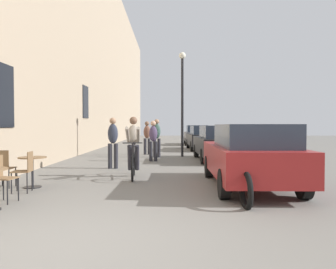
{
  "coord_description": "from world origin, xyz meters",
  "views": [
    {
      "loc": [
        1.18,
        -3.94,
        1.46
      ],
      "look_at": [
        1.14,
        16.36,
        0.91
      ],
      "focal_mm": 35.12,
      "sensor_mm": 36.0,
      "label": 1
    }
  ],
  "objects": [
    {
      "name": "parked_car_nearest",
      "position": [
        3.1,
        3.77,
        0.77
      ],
      "size": [
        1.82,
        4.2,
        1.49
      ],
      "color": "maroon",
      "rests_on": "ground_plane"
    },
    {
      "name": "parked_motorcycle",
      "position": [
        2.55,
        2.54,
        0.4
      ],
      "size": [
        0.62,
        2.15,
        0.92
      ],
      "color": "black",
      "rests_on": "ground_plane"
    },
    {
      "name": "parked_car_second",
      "position": [
        3.27,
        9.66,
        0.76
      ],
      "size": [
        1.78,
        4.12,
        1.46
      ],
      "color": "black",
      "rests_on": "ground_plane"
    },
    {
      "name": "parked_car_third",
      "position": [
        3.28,
        15.7,
        0.75
      ],
      "size": [
        1.81,
        4.12,
        1.45
      ],
      "color": "black",
      "rests_on": "ground_plane"
    },
    {
      "name": "cyclist_on_bicycle",
      "position": [
        0.2,
        5.28,
        0.81
      ],
      "size": [
        0.52,
        1.76,
        1.74
      ],
      "color": "black",
      "rests_on": "ground_plane"
    },
    {
      "name": "cafe_table_mid",
      "position": [
        -2.01,
        3.74,
        0.52
      ],
      "size": [
        0.64,
        0.64,
        0.72
      ],
      "color": "black",
      "rests_on": "ground_plane"
    },
    {
      "name": "pedestrian_furthest",
      "position": [
        0.12,
        12.57,
        0.94
      ],
      "size": [
        0.35,
        0.25,
        1.67
      ],
      "color": "#26262D",
      "rests_on": "ground_plane"
    },
    {
      "name": "ground_plane",
      "position": [
        0.0,
        0.0,
        0.0
      ],
      "size": [
        88.0,
        88.0,
        0.0
      ],
      "primitive_type": "plane",
      "color": "slate"
    },
    {
      "name": "parked_car_fourth",
      "position": [
        3.33,
        21.11,
        0.77
      ],
      "size": [
        1.81,
        4.19,
        1.48
      ],
      "color": "#595960",
      "rests_on": "ground_plane"
    },
    {
      "name": "pedestrian_near",
      "position": [
        -0.69,
        7.17,
        0.98
      ],
      "size": [
        0.36,
        0.27,
        1.73
      ],
      "color": "#26262D",
      "rests_on": "ground_plane"
    },
    {
      "name": "pedestrian_mid",
      "position": [
        0.58,
        9.45,
        0.93
      ],
      "size": [
        0.37,
        0.29,
        1.66
      ],
      "color": "#26262D",
      "rests_on": "ground_plane"
    },
    {
      "name": "street_lamp",
      "position": [
        1.85,
        11.51,
        3.11
      ],
      "size": [
        0.32,
        0.32,
        4.9
      ],
      "color": "black",
      "rests_on": "ground_plane"
    },
    {
      "name": "cafe_chair_mid_toward_wall",
      "position": [
        -1.93,
        3.19,
        0.52
      ],
      "size": [
        0.41,
        0.41,
        0.89
      ],
      "color": "black",
      "rests_on": "ground_plane"
    },
    {
      "name": "cafe_chair_mid_toward_street",
      "position": [
        -2.64,
        3.67,
        0.52
      ],
      "size": [
        0.39,
        0.39,
        0.89
      ],
      "color": "black",
      "rests_on": "ground_plane"
    },
    {
      "name": "pedestrian_far",
      "position": [
        0.67,
        11.04,
        0.99
      ],
      "size": [
        0.36,
        0.27,
        1.76
      ],
      "color": "#26262D",
      "rests_on": "ground_plane"
    },
    {
      "name": "building_facade_left",
      "position": [
        -3.45,
        14.0,
        6.64
      ],
      "size": [
        0.54,
        68.0,
        13.28
      ],
      "color": "tan",
      "rests_on": "ground_plane"
    },
    {
      "name": "cafe_chair_near_toward_street",
      "position": [
        -1.98,
        2.25,
        0.52
      ],
      "size": [
        0.44,
        0.44,
        0.89
      ],
      "color": "black",
      "rests_on": "ground_plane"
    }
  ]
}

